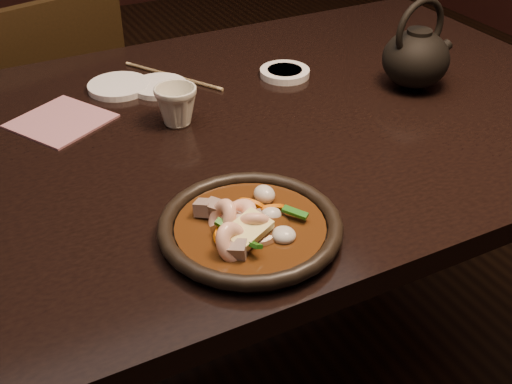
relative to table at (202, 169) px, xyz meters
name	(u,v)px	position (x,y,z in m)	size (l,w,h in m)	color
table	(202,169)	(0.00, 0.00, 0.00)	(1.60, 0.90, 0.75)	black
chair	(50,130)	(-0.16, 0.69, -0.22)	(0.48, 0.48, 0.84)	black
plate	(250,227)	(-0.05, -0.30, 0.09)	(0.26, 0.26, 0.03)	black
stirfry	(248,225)	(-0.06, -0.30, 0.10)	(0.15, 0.14, 0.06)	#3E1F0B
soy_dish	(285,73)	(0.25, 0.14, 0.08)	(0.10, 0.10, 0.01)	white
saucer_left	(119,86)	(-0.07, 0.24, 0.08)	(0.12, 0.12, 0.01)	white
saucer_right	(159,86)	(0.00, 0.20, 0.08)	(0.11, 0.11, 0.01)	white
tea_cup	(176,104)	(-0.02, 0.05, 0.11)	(0.08, 0.07, 0.08)	beige
chopsticks	(173,76)	(0.04, 0.24, 0.08)	(0.13, 0.22, 0.01)	tan
napkin	(61,121)	(-0.21, 0.15, 0.08)	(0.15, 0.15, 0.00)	#A8676F
teapot	(416,56)	(0.45, -0.02, 0.14)	(0.16, 0.13, 0.18)	black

